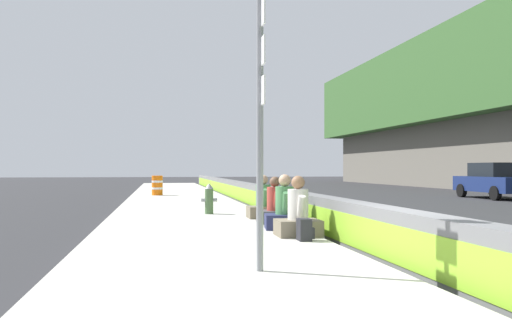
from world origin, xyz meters
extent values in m
plane|color=#2B2B2D|center=(0.00, 0.00, 0.00)|extent=(160.00, 160.00, 0.00)
cube|color=#B5B2A8|center=(0.00, 2.65, 0.07)|extent=(80.00, 4.40, 0.14)
cube|color=slate|center=(0.00, 0.00, 0.42)|extent=(76.00, 0.44, 0.85)
cube|color=#8CC62D|center=(0.00, 0.23, 0.38)|extent=(74.48, 0.01, 0.54)
cylinder|color=gray|center=(-0.59, 2.21, 1.94)|extent=(0.09, 0.09, 3.60)
cube|color=white|center=(-0.59, 2.19, 3.44)|extent=(0.44, 0.02, 0.36)
cube|color=black|center=(-0.59, 2.18, 3.44)|extent=(0.30, 0.01, 0.10)
cube|color=white|center=(-0.59, 2.19, 2.94)|extent=(0.44, 0.02, 0.36)
cube|color=black|center=(-0.59, 2.18, 2.94)|extent=(0.30, 0.01, 0.10)
cube|color=white|center=(-0.59, 2.19, 2.44)|extent=(0.44, 0.02, 0.36)
cube|color=#1956AD|center=(-0.59, 2.18, 2.44)|extent=(0.30, 0.01, 0.10)
cylinder|color=#47663D|center=(7.99, 2.08, 0.50)|extent=(0.24, 0.24, 0.72)
cone|color=gray|center=(7.99, 2.08, 0.94)|extent=(0.26, 0.26, 0.16)
cylinder|color=gray|center=(7.99, 1.91, 0.54)|extent=(0.10, 0.12, 0.10)
cylinder|color=gray|center=(7.99, 2.25, 0.54)|extent=(0.10, 0.12, 0.10)
cube|color=#706651|center=(2.72, 0.83, 0.30)|extent=(0.72, 0.84, 0.31)
cylinder|color=beige|center=(2.72, 0.83, 0.75)|extent=(0.40, 0.40, 0.59)
sphere|color=#8E6647|center=(2.72, 0.83, 1.18)|extent=(0.26, 0.26, 0.26)
cylinder|color=beige|center=(2.94, 0.83, 0.69)|extent=(0.30, 0.14, 0.52)
cylinder|color=beige|center=(2.50, 0.83, 0.69)|extent=(0.30, 0.14, 0.52)
cube|color=#23284C|center=(3.94, 0.81, 0.30)|extent=(0.82, 0.93, 0.32)
cylinder|color=#4C8951|center=(3.94, 0.81, 0.76)|extent=(0.41, 0.41, 0.60)
sphere|color=tan|center=(3.94, 0.81, 1.19)|extent=(0.26, 0.26, 0.26)
cylinder|color=#4C8951|center=(4.16, 0.78, 0.70)|extent=(0.32, 0.18, 0.53)
cylinder|color=#4C8951|center=(3.72, 0.84, 0.70)|extent=(0.32, 0.18, 0.53)
cube|color=#424247|center=(5.16, 0.76, 0.29)|extent=(0.69, 0.81, 0.30)
cylinder|color=#AD3D33|center=(5.16, 0.76, 0.72)|extent=(0.38, 0.38, 0.56)
sphere|color=brown|center=(5.16, 0.76, 1.13)|extent=(0.25, 0.25, 0.25)
cylinder|color=#AD3D33|center=(5.37, 0.76, 0.66)|extent=(0.29, 0.14, 0.50)
cylinder|color=#AD3D33|center=(4.95, 0.76, 0.66)|extent=(0.29, 0.14, 0.50)
cube|color=#706651|center=(6.51, 0.78, 0.29)|extent=(0.69, 0.82, 0.30)
cylinder|color=#4C8951|center=(6.51, 0.78, 0.73)|extent=(0.39, 0.39, 0.58)
sphere|color=tan|center=(6.51, 0.78, 1.15)|extent=(0.25, 0.25, 0.25)
cylinder|color=#4C8951|center=(6.72, 0.78, 0.68)|extent=(0.30, 0.14, 0.51)
cylinder|color=#4C8951|center=(6.29, 0.78, 0.68)|extent=(0.30, 0.14, 0.51)
cube|color=#232328|center=(2.06, 0.90, 0.34)|extent=(0.32, 0.22, 0.40)
cube|color=#232328|center=(2.06, 0.76, 0.28)|extent=(0.22, 0.06, 0.20)
cylinder|color=orange|center=(18.90, 3.60, 0.61)|extent=(0.52, 0.52, 0.95)
cylinder|color=white|center=(18.90, 3.60, 0.80)|extent=(0.54, 0.54, 0.10)
cylinder|color=white|center=(18.90, 3.60, 0.47)|extent=(0.54, 0.54, 0.10)
cube|color=navy|center=(15.59, -12.21, 0.69)|extent=(4.56, 1.97, 0.72)
cube|color=black|center=(15.49, -12.21, 1.38)|extent=(2.26, 1.70, 0.66)
cylinder|color=black|center=(17.06, -11.41, 0.33)|extent=(0.67, 0.24, 0.66)
cylinder|color=black|center=(16.99, -13.13, 0.33)|extent=(0.67, 0.24, 0.66)
cylinder|color=black|center=(14.18, -11.30, 0.33)|extent=(0.67, 0.24, 0.66)
camera|label=1|loc=(-7.27, 3.47, 1.46)|focal=37.31mm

